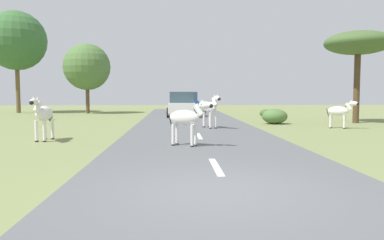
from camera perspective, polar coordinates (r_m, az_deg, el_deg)
The scene contains 15 objects.
ground_plane at distance 6.64m, azimuth 3.87°, elevation -11.00°, with size 90.00×90.00×0.00m, color olive.
road at distance 6.66m, azimuth 5.63°, elevation -10.75°, with size 6.00×64.00×0.05m, color #56595B.
lane_markings at distance 5.71m, azimuth 7.11°, elevation -13.05°, with size 0.16×56.00×0.01m.
zebra_0 at distance 17.71m, azimuth 2.88°, elevation 1.86°, with size 0.84×1.64×1.61m.
zebra_1 at distance 14.37m, azimuth -21.84°, elevation 0.81°, with size 0.52×1.71×1.61m.
zebra_3 at distance 19.38m, azimuth 21.68°, elevation 1.23°, with size 1.32×0.98×1.39m.
zebra_4 at distance 11.77m, azimuth -0.81°, elevation 0.27°, with size 1.45×0.95×1.48m.
car_0 at distance 32.50m, azimuth -0.65°, elevation 2.66°, with size 2.12×4.39×1.74m.
car_1 at distance 26.38m, azimuth -1.54°, elevation 2.29°, with size 2.12×4.39×1.74m.
tree_0 at distance 32.33m, azimuth -15.78°, elevation 7.82°, with size 3.85×3.85×5.79m.
tree_1 at distance 23.43m, azimuth 24.08°, elevation 10.57°, with size 3.74×3.74×5.19m.
tree_2 at distance 35.43m, azimuth -25.31°, elevation 10.91°, with size 4.99×4.99×8.62m.
bush_0 at distance 26.71m, azimuth 11.30°, elevation 1.02°, with size 0.93×0.84×0.56m, color #425B2D.
bush_3 at distance 21.17m, azimuth 12.55°, elevation 0.55°, with size 1.40×1.26×0.84m, color #4C7038.
rock_0 at distance 25.46m, azimuth -21.11°, elevation 0.49°, with size 0.53×0.55×0.41m, color gray.
Camera 1 is at (-0.73, -6.37, 1.75)m, focal length 34.84 mm.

